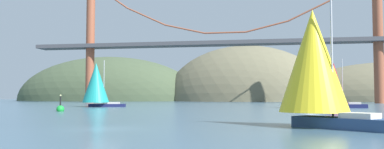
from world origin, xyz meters
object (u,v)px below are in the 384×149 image
at_px(sailboat_crimson_sail, 335,85).
at_px(channel_buoy, 60,109).
at_px(sailboat_white_mainsail, 305,84).
at_px(sailboat_teal_sail, 96,83).
at_px(sailboat_yellow_sail, 315,64).

xyz_separation_m(sailboat_crimson_sail, channel_buoy, (-41.81, -22.80, -3.90)).
relative_size(sailboat_white_mainsail, channel_buoy, 3.20).
bearing_deg(channel_buoy, sailboat_crimson_sail, 28.60).
distance_m(sailboat_teal_sail, sailboat_white_mainsail, 40.51).
xyz_separation_m(sailboat_teal_sail, sailboat_crimson_sail, (45.96, 1.03, -0.41)).
relative_size(sailboat_teal_sail, sailboat_white_mainsail, 1.11).
bearing_deg(sailboat_yellow_sail, sailboat_white_mainsail, 84.36).
xyz_separation_m(sailboat_crimson_sail, sailboat_white_mainsail, (-5.47, -1.83, 0.10)).
bearing_deg(sailboat_white_mainsail, sailboat_yellow_sail, -95.64).
distance_m(sailboat_white_mainsail, channel_buoy, 42.14).
relative_size(sailboat_crimson_sail, sailboat_white_mainsail, 1.08).
distance_m(sailboat_yellow_sail, channel_buoy, 39.31).
height_order(sailboat_crimson_sail, channel_buoy, sailboat_crimson_sail).
distance_m(sailboat_teal_sail, sailboat_yellow_sail, 57.09).
bearing_deg(sailboat_teal_sail, sailboat_crimson_sail, 1.28).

